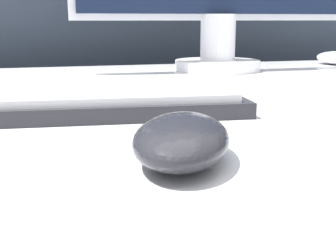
% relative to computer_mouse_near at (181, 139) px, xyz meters
% --- Properties ---
extents(partition_panel, '(5.00, 0.03, 1.27)m').
position_rel_computer_mouse_near_xyz_m(partition_panel, '(0.03, 0.84, -0.10)').
color(partition_panel, '#333D4C').
rests_on(partition_panel, ground_plane).
extents(computer_mouse_near, '(0.10, 0.13, 0.03)m').
position_rel_computer_mouse_near_xyz_m(computer_mouse_near, '(0.00, 0.00, 0.00)').
color(computer_mouse_near, '#232328').
rests_on(computer_mouse_near, desk).
extents(keyboard, '(0.44, 0.16, 0.02)m').
position_rel_computer_mouse_near_xyz_m(keyboard, '(-0.10, 0.20, -0.00)').
color(keyboard, '#28282D').
rests_on(keyboard, desk).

